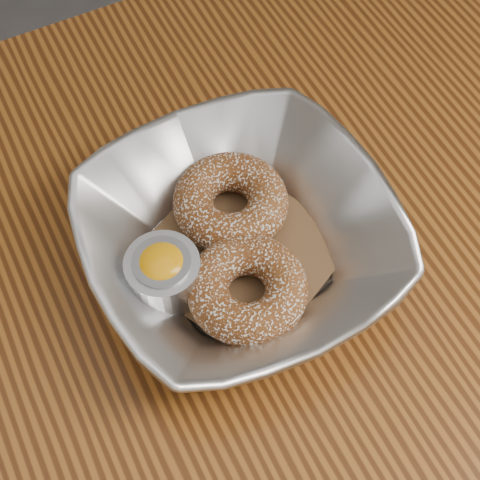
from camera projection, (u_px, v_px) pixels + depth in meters
name	position (u px, v px, depth m)	size (l,w,h in m)	color
table	(162.00, 411.00, 0.66)	(1.20, 0.80, 0.75)	brown
serving_bowl	(240.00, 239.00, 0.60)	(0.25, 0.25, 0.06)	#BABCC1
parchment	(240.00, 253.00, 0.62)	(0.14, 0.14, 0.00)	brown
donut_back	(231.00, 202.00, 0.62)	(0.10, 0.10, 0.03)	brown
donut_front	(247.00, 289.00, 0.58)	(0.10, 0.10, 0.03)	brown
ramekin	(163.00, 273.00, 0.58)	(0.06, 0.06, 0.05)	#BABCC1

